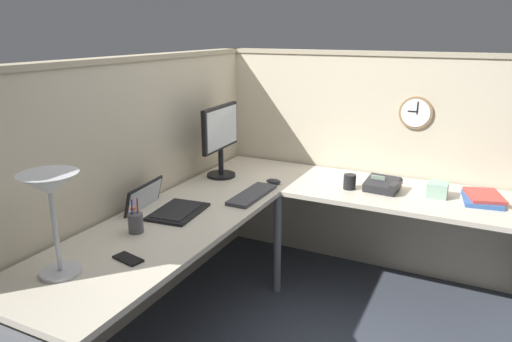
% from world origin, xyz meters
% --- Properties ---
extents(ground_plane, '(6.80, 6.80, 0.00)m').
position_xyz_m(ground_plane, '(0.00, 0.00, 0.00)').
color(ground_plane, '#383D47').
extents(cubicle_wall_back, '(2.57, 0.12, 1.58)m').
position_xyz_m(cubicle_wall_back, '(-0.36, 0.87, 0.79)').
color(cubicle_wall_back, beige).
rests_on(cubicle_wall_back, ground).
extents(cubicle_wall_right, '(0.12, 2.37, 1.58)m').
position_xyz_m(cubicle_wall_right, '(0.87, -0.27, 0.79)').
color(cubicle_wall_right, beige).
rests_on(cubicle_wall_right, ground).
extents(desk, '(2.35, 2.15, 0.73)m').
position_xyz_m(desk, '(-0.15, -0.05, 0.63)').
color(desk, beige).
rests_on(desk, ground).
extents(monitor, '(0.46, 0.20, 0.50)m').
position_xyz_m(monitor, '(0.25, 0.64, 1.02)').
color(monitor, black).
rests_on(monitor, desk).
extents(laptop, '(0.38, 0.41, 0.22)m').
position_xyz_m(laptop, '(-0.46, 0.61, 0.75)').
color(laptop, black).
rests_on(laptop, desk).
extents(keyboard, '(0.43, 0.14, 0.02)m').
position_xyz_m(keyboard, '(-0.02, 0.26, 0.74)').
color(keyboard, '#38383D').
rests_on(keyboard, desk).
extents(computer_mouse, '(0.06, 0.10, 0.03)m').
position_xyz_m(computer_mouse, '(0.26, 0.24, 0.75)').
color(computer_mouse, '#232326').
rests_on(computer_mouse, desk).
extents(desk_lamp_dome, '(0.24, 0.24, 0.44)m').
position_xyz_m(desk_lamp_dome, '(-1.23, 0.56, 1.09)').
color(desk_lamp_dome, '#B7BABF').
rests_on(desk_lamp_dome, desk).
extents(pen_cup, '(0.08, 0.08, 0.18)m').
position_xyz_m(pen_cup, '(-0.76, 0.55, 0.78)').
color(pen_cup, '#4C4C51').
rests_on(pen_cup, desk).
extents(cell_phone, '(0.10, 0.15, 0.01)m').
position_xyz_m(cell_phone, '(-1.01, 0.38, 0.73)').
color(cell_phone, black).
rests_on(cell_phone, desk).
extents(office_phone, '(0.21, 0.22, 0.11)m').
position_xyz_m(office_phone, '(0.44, -0.45, 0.77)').
color(office_phone, '#232326').
rests_on(office_phone, desk).
extents(book_stack, '(0.32, 0.26, 0.04)m').
position_xyz_m(book_stack, '(0.52, -1.03, 0.75)').
color(book_stack, '#335999').
rests_on(book_stack, desk).
extents(coffee_mug, '(0.08, 0.08, 0.10)m').
position_xyz_m(coffee_mug, '(0.39, -0.24, 0.78)').
color(coffee_mug, black).
rests_on(coffee_mug, desk).
extents(tissue_box, '(0.12, 0.12, 0.09)m').
position_xyz_m(tissue_box, '(0.48, -0.77, 0.78)').
color(tissue_box, '#8CAD99').
rests_on(tissue_box, desk).
extents(wall_clock, '(0.04, 0.22, 0.22)m').
position_xyz_m(wall_clock, '(0.82, -0.55, 1.19)').
color(wall_clock, olive).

